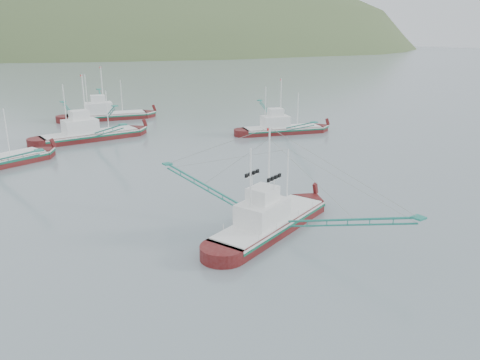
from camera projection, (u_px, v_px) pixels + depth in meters
ground at (280, 232)px, 40.79m from camera, size 1200.00×1200.00×0.00m
main_boat at (270, 210)px, 40.41m from camera, size 14.01×23.84×9.94m
bg_boat_far at (89, 131)px, 75.79m from camera, size 15.50×28.06×11.35m
bg_boat_right at (282, 122)px, 80.72m from camera, size 14.22×24.16×10.10m
bg_boat_extra at (106, 109)px, 94.05m from camera, size 16.02×27.57×11.35m
headland_right at (192, 50)px, 507.96m from camera, size 684.00×432.00×306.00m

